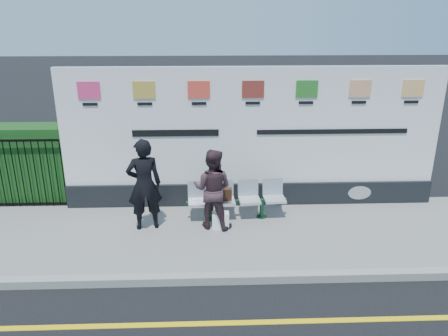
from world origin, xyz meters
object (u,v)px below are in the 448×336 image
billboard (251,147)px  woman_left (144,185)px  woman_right (212,189)px  bench (237,209)px

billboard → woman_left: size_ratio=4.39×
woman_left → woman_right: bearing=167.3°
billboard → woman_left: bearing=-152.9°
woman_right → woman_left: bearing=16.4°
woman_left → woman_right: 1.31m
bench → woman_right: size_ratio=1.24×
bench → woman_left: bearing=-172.5°
billboard → bench: size_ratio=4.03×
billboard → bench: bearing=-114.8°
woman_right → billboard: bearing=-111.4°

